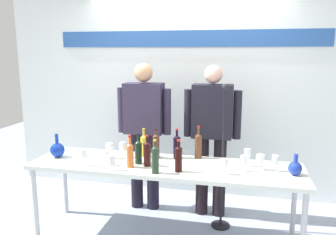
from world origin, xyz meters
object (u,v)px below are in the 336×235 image
at_px(decanter_blue_right, 295,168).
at_px(wine_glass_left_4, 112,160).
at_px(wine_glass_right_3, 275,160).
at_px(wine_bottle_2, 130,154).
at_px(wine_bottle_1, 147,153).
at_px(wine_glass_left_3, 106,155).
at_px(wine_glass_left_1, 122,146).
at_px(presenter_right, 212,131).
at_px(wine_bottle_4, 177,146).
at_px(microphone_stand, 222,181).
at_px(display_table, 165,170).
at_px(presenter_left, 144,127).
at_px(wine_glass_right_2, 260,159).
at_px(wine_bottle_7, 198,145).
at_px(wine_glass_right_0, 225,163).
at_px(wine_glass_left_0, 84,154).
at_px(wine_bottle_3, 144,145).
at_px(wine_bottle_6, 155,159).
at_px(wine_bottle_8, 156,145).
at_px(wine_glass_right_1, 244,161).
at_px(wine_bottle_0, 179,158).
at_px(wine_glass_left_2, 109,148).
at_px(decanter_blue_left, 57,150).
at_px(wine_bottle_5, 138,151).
at_px(wine_glass_right_4, 247,154).

relative_size(decanter_blue_right, wine_glass_left_4, 1.34).
bearing_deg(wine_glass_right_3, decanter_blue_right, -22.29).
bearing_deg(wine_bottle_2, wine_bottle_1, 27.22).
bearing_deg(wine_glass_left_3, wine_bottle_1, 11.63).
xyz_separation_m(wine_bottle_1, wine_glass_left_1, (-0.32, 0.20, -0.02)).
distance_m(presenter_right, wine_glass_left_3, 1.20).
relative_size(wine_bottle_4, microphone_stand, 0.20).
relative_size(display_table, presenter_left, 1.52).
bearing_deg(display_table, wine_glass_right_2, 2.95).
xyz_separation_m(wine_bottle_7, wine_glass_right_0, (0.29, -0.41, -0.03)).
relative_size(wine_glass_right_2, wine_glass_right_3, 0.98).
height_order(wine_bottle_4, wine_glass_left_0, wine_bottle_4).
xyz_separation_m(wine_bottle_3, wine_bottle_6, (0.24, -0.46, 0.01)).
relative_size(wine_bottle_1, wine_bottle_6, 0.97).
xyz_separation_m(wine_bottle_8, microphone_stand, (0.66, 0.18, -0.40)).
bearing_deg(wine_glass_right_1, wine_bottle_0, -166.53).
bearing_deg(wine_glass_left_3, wine_bottle_7, 27.62).
relative_size(presenter_left, wine_bottle_2, 5.56).
height_order(wine_bottle_4, wine_glass_left_4, wine_bottle_4).
distance_m(wine_bottle_7, wine_glass_left_0, 1.12).
relative_size(display_table, presenter_right, 1.53).
distance_m(display_table, wine_glass_left_2, 0.61).
height_order(wine_bottle_2, microphone_stand, microphone_stand).
bearing_deg(presenter_left, wine_glass_left_4, -92.63).
bearing_deg(wine_bottle_1, wine_bottle_0, -15.53).
xyz_separation_m(wine_glass_right_1, microphone_stand, (-0.21, 0.38, -0.36)).
bearing_deg(decanter_blue_left, wine_glass_left_0, -24.49).
xyz_separation_m(presenter_left, wine_bottle_3, (0.12, -0.41, -0.10)).
distance_m(wine_bottle_7, wine_glass_right_1, 0.55).
xyz_separation_m(wine_bottle_0, wine_bottle_8, (-0.30, 0.33, 0.01)).
xyz_separation_m(decanter_blue_right, wine_bottle_5, (-1.43, -0.01, 0.06)).
relative_size(display_table, wine_glass_right_4, 15.68).
bearing_deg(wine_bottle_7, wine_bottle_8, -165.65).
distance_m(wine_glass_left_3, wine_glass_right_0, 1.11).
bearing_deg(decanter_blue_right, wine_glass_left_2, 177.37).
bearing_deg(wine_bottle_1, wine_glass_right_0, -5.01).
relative_size(wine_bottle_3, wine_bottle_7, 0.88).
relative_size(wine_glass_left_1, microphone_stand, 0.10).
height_order(decanter_blue_left, decanter_blue_right, decanter_blue_left).
xyz_separation_m(display_table, wine_bottle_1, (-0.15, -0.07, 0.19)).
height_order(decanter_blue_right, presenter_left, presenter_left).
distance_m(wine_glass_right_0, wine_glass_right_3, 0.48).
bearing_deg(wine_bottle_5, wine_glass_left_0, -160.70).
distance_m(wine_bottle_1, wine_glass_right_0, 0.73).
distance_m(decanter_blue_right, wine_glass_right_3, 0.18).
bearing_deg(wine_bottle_0, wine_glass_left_2, 163.46).
bearing_deg(wine_bottle_2, wine_bottle_7, 36.05).
bearing_deg(wine_glass_right_4, wine_glass_right_0, -125.66).
bearing_deg(wine_glass_left_4, wine_glass_right_0, 7.03).
xyz_separation_m(wine_glass_left_1, wine_glass_right_1, (1.21, -0.16, -0.01)).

